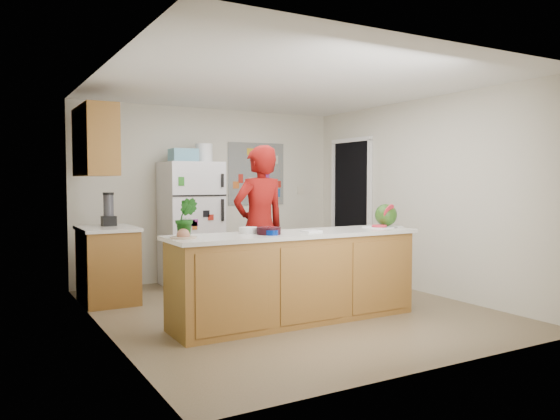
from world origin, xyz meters
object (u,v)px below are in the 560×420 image
refrigerator (191,224)px  person (259,227)px  watermelon (386,215)px  cherry_bowl (269,231)px

refrigerator → person: (0.23, -1.61, 0.07)m
watermelon → cherry_bowl: watermelon is taller
refrigerator → cherry_bowl: bearing=-92.3°
person → watermelon: size_ratio=7.38×
person → watermelon: 1.44m
refrigerator → cherry_bowl: 2.44m
watermelon → cherry_bowl: 1.56m
person → cherry_bowl: 0.88m
watermelon → cherry_bowl: bearing=-177.1°
refrigerator → watermelon: 2.78m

